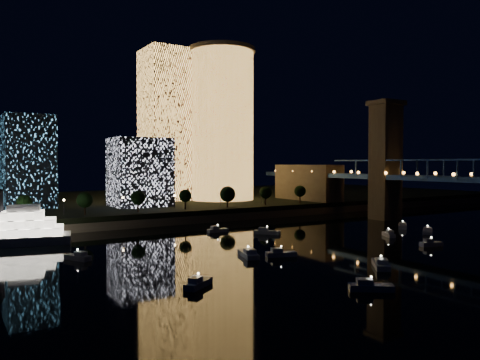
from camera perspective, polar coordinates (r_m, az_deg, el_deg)
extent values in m
plane|color=black|center=(127.11, 15.27, -8.75)|extent=(520.00, 520.00, 0.00)
cube|color=black|center=(261.97, -11.49, -2.65)|extent=(420.00, 160.00, 5.00)
cube|color=#6B5E4C|center=(191.42, -3.18, -4.62)|extent=(420.00, 6.00, 3.00)
cylinder|color=#F3AB4D|center=(241.83, -2.19, 6.54)|extent=(32.00, 32.00, 75.39)
cylinder|color=#6B5E4C|center=(247.91, -2.20, 15.49)|extent=(34.00, 34.00, 2.00)
cube|color=#F3AB4D|center=(244.61, -8.81, 6.61)|extent=(24.09, 24.09, 76.64)
cube|color=silver|center=(209.65, -12.09, 0.95)|extent=(24.19, 20.47, 29.77)
cube|color=#54ACE4|center=(217.74, -24.45, 2.05)|extent=(19.41, 25.24, 38.83)
cube|color=#6B5E4C|center=(206.73, 17.31, 2.03)|extent=(11.00, 9.00, 48.00)
cube|color=#6B5E4C|center=(208.29, 17.38, 8.93)|extent=(13.00, 11.00, 2.00)
cube|color=#6B5E4C|center=(242.52, 8.26, -0.87)|extent=(12.00, 40.00, 23.00)
cube|color=navy|center=(180.09, 25.48, 1.15)|extent=(0.50, 0.50, 7.00)
cube|color=navy|center=(193.99, 19.48, 1.28)|extent=(0.50, 0.50, 7.00)
cube|color=navy|center=(209.72, 14.33, 1.38)|extent=(0.50, 0.50, 7.00)
sphere|color=#FB9737|center=(199.34, 17.36, 0.83)|extent=(1.20, 1.20, 1.20)
sphere|color=#FB9737|center=(231.09, 8.84, 1.05)|extent=(1.20, 1.20, 1.20)
cube|color=silver|center=(151.01, -24.85, -3.16)|extent=(9.77, 8.17, 1.92)
cylinder|color=black|center=(153.70, -27.16, -2.23)|extent=(1.50, 1.50, 6.41)
cube|color=silver|center=(161.81, -2.73, -6.16)|extent=(7.35, 2.55, 1.20)
cube|color=silver|center=(161.16, -3.08, -5.80)|extent=(2.61, 1.97, 1.00)
sphere|color=white|center=(161.54, -2.73, -5.46)|extent=(0.36, 0.36, 0.36)
cube|color=silver|center=(145.19, 22.28, -7.25)|extent=(6.84, 3.88, 1.20)
cube|color=silver|center=(144.43, 21.98, -6.85)|extent=(2.67, 2.28, 1.00)
sphere|color=white|center=(144.89, 22.29, -6.47)|extent=(0.36, 0.36, 0.36)
cube|color=silver|center=(112.63, 16.79, -9.84)|extent=(8.42, 9.11, 1.20)
cube|color=silver|center=(111.04, 16.91, -9.44)|extent=(4.01, 4.10, 1.00)
sphere|color=white|center=(112.24, 16.80, -8.85)|extent=(0.36, 0.36, 0.36)
cube|color=silver|center=(120.43, 5.04, -9.00)|extent=(8.11, 4.96, 1.20)
cube|color=silver|center=(119.89, 4.51, -8.51)|extent=(3.23, 2.81, 1.00)
sphere|color=white|center=(120.06, 5.04, -8.06)|extent=(0.36, 0.36, 0.36)
cube|color=silver|center=(182.00, 19.20, -5.36)|extent=(8.63, 7.65, 1.20)
cube|color=silver|center=(180.56, 19.21, -5.06)|extent=(3.83, 3.70, 1.00)
sphere|color=white|center=(181.76, 19.21, -4.73)|extent=(0.36, 0.36, 0.36)
cube|color=silver|center=(171.36, 21.90, -5.84)|extent=(9.36, 7.78, 1.20)
cube|color=silver|center=(169.83, 21.90, -5.54)|extent=(4.06, 3.85, 1.00)
sphere|color=white|center=(171.11, 21.91, -5.18)|extent=(0.36, 0.36, 0.36)
cube|color=silver|center=(122.36, -19.18, -8.92)|extent=(5.53, 7.63, 1.20)
cube|color=silver|center=(121.33, -18.84, -8.48)|extent=(2.90, 3.18, 1.00)
sphere|color=white|center=(122.00, -19.19, -8.00)|extent=(0.36, 0.36, 0.36)
cube|color=silver|center=(157.43, 3.33, -6.39)|extent=(7.97, 8.35, 1.20)
cube|color=silver|center=(157.55, 2.87, -5.98)|extent=(3.74, 3.79, 1.00)
sphere|color=white|center=(157.15, 3.34, -5.67)|extent=(0.36, 0.36, 0.36)
cube|color=silver|center=(159.41, 17.67, -6.37)|extent=(5.02, 6.86, 1.20)
cube|color=silver|center=(158.34, 17.80, -6.03)|extent=(2.62, 2.87, 1.00)
sphere|color=white|center=(159.13, 17.67, -5.66)|extent=(0.36, 0.36, 0.36)
cube|color=silver|center=(119.82, 1.00, -9.04)|extent=(5.72, 10.10, 1.20)
cube|color=silver|center=(118.25, 1.20, -8.65)|extent=(3.37, 3.95, 1.00)
sphere|color=white|center=(119.45, 1.00, -8.10)|extent=(0.36, 0.36, 0.36)
cube|color=silver|center=(91.73, -5.11, -12.50)|extent=(7.55, 6.23, 1.20)
cube|color=silver|center=(90.50, -5.46, -11.98)|extent=(3.27, 3.10, 1.00)
sphere|color=white|center=(91.25, -5.11, -11.28)|extent=(0.36, 0.36, 0.36)
cube|color=silver|center=(92.13, 15.70, -12.50)|extent=(8.08, 6.89, 1.20)
cube|color=silver|center=(91.63, 14.95, -11.87)|extent=(3.54, 3.38, 1.00)
sphere|color=white|center=(91.65, 15.72, -11.29)|extent=(0.36, 0.36, 0.36)
cylinder|color=black|center=(174.53, -24.79, -3.63)|extent=(0.70, 0.70, 4.00)
sphere|color=black|center=(174.24, -24.81, -2.48)|extent=(5.16, 5.16, 5.16)
cylinder|color=black|center=(178.18, -18.39, -3.43)|extent=(0.70, 0.70, 4.00)
sphere|color=black|center=(177.89, -18.40, -2.31)|extent=(5.79, 5.79, 5.79)
cylinder|color=black|center=(183.94, -12.32, -3.21)|extent=(0.70, 0.70, 4.00)
sphere|color=black|center=(183.66, -12.33, -2.12)|extent=(5.59, 5.59, 5.59)
cylinder|color=black|center=(191.62, -6.68, -2.97)|extent=(0.70, 0.70, 4.00)
sphere|color=black|center=(191.35, -6.68, -1.93)|extent=(5.20, 5.20, 5.20)
cylinder|color=black|center=(201.01, -1.52, -2.72)|extent=(0.70, 0.70, 4.00)
sphere|color=black|center=(200.75, -1.52, -1.73)|extent=(6.78, 6.78, 6.78)
cylinder|color=black|center=(211.87, 3.14, -2.48)|extent=(0.70, 0.70, 4.00)
sphere|color=black|center=(211.63, 3.14, -1.54)|extent=(5.61, 5.61, 5.61)
cylinder|color=black|center=(224.00, 7.32, -2.25)|extent=(0.70, 0.70, 4.00)
sphere|color=black|center=(223.77, 7.33, -1.36)|extent=(5.46, 5.46, 5.46)
cylinder|color=black|center=(182.66, -20.67, -3.17)|extent=(0.24, 0.24, 5.00)
sphere|color=#FFCC7F|center=(182.44, -20.68, -2.30)|extent=(0.70, 0.70, 0.70)
cylinder|color=black|center=(188.25, -14.09, -2.95)|extent=(0.24, 0.24, 5.00)
sphere|color=#FFCC7F|center=(188.04, -14.09, -2.10)|extent=(0.70, 0.70, 0.70)
cylinder|color=black|center=(196.17, -7.96, -2.71)|extent=(0.24, 0.24, 5.00)
sphere|color=#FFCC7F|center=(195.96, -7.97, -1.90)|extent=(0.70, 0.70, 0.70)
cylinder|color=black|center=(206.14, -2.37, -2.47)|extent=(0.24, 0.24, 5.00)
sphere|color=#FFCC7F|center=(205.94, -2.37, -1.69)|extent=(0.70, 0.70, 0.70)
cylinder|color=black|center=(217.88, 2.66, -2.23)|extent=(0.24, 0.24, 5.00)
sphere|color=#FFCC7F|center=(217.69, 2.66, -1.49)|extent=(0.70, 0.70, 0.70)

